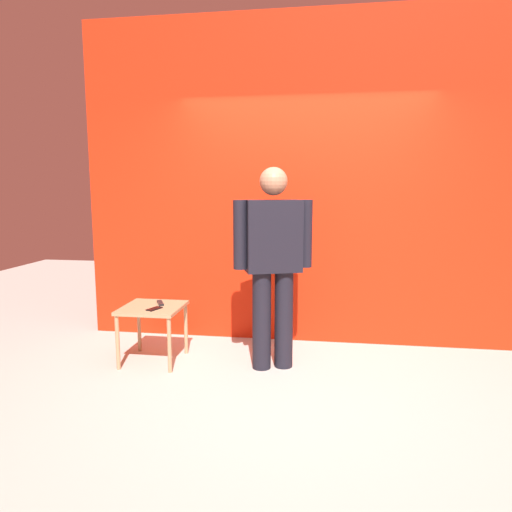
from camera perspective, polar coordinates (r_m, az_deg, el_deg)
name	(u,v)px	position (r m, az deg, el deg)	size (l,w,h in m)	color
ground_plane	(293,394)	(3.71, 4.69, -16.80)	(12.00, 12.00, 0.00)	#B7B2A8
back_wall_red	(304,182)	(4.70, 6.05, 9.14)	(4.57, 0.12, 3.29)	red
standing_person	(273,258)	(3.95, 2.14, -0.25)	(0.69, 0.38, 1.76)	black
side_table	(153,314)	(4.31, -12.78, -7.09)	(0.53, 0.53, 0.52)	tan
cell_phone	(154,309)	(4.17, -12.59, -6.45)	(0.07, 0.14, 0.01)	black
tv_remote	(160,303)	(4.35, -11.86, -5.76)	(0.04, 0.17, 0.02)	black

